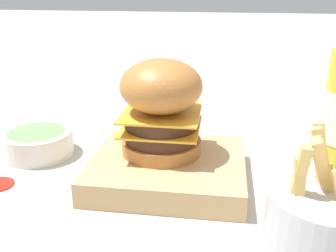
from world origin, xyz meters
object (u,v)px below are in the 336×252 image
(burger, at_px, (161,106))
(fries_basket, at_px, (321,234))
(spoon, at_px, (173,114))
(side_bowl, at_px, (38,142))
(serving_board, at_px, (168,169))

(burger, distance_m, fries_basket, 0.28)
(burger, height_order, fries_basket, burger)
(fries_basket, xyz_separation_m, spoon, (0.21, -0.46, -0.05))
(side_bowl, bearing_deg, spoon, -131.76)
(burger, distance_m, side_bowl, 0.24)
(side_bowl, bearing_deg, fries_basket, 149.82)
(fries_basket, distance_m, side_bowl, 0.47)
(fries_basket, relative_size, side_bowl, 1.34)
(serving_board, height_order, side_bowl, side_bowl)
(side_bowl, distance_m, spoon, 0.30)
(fries_basket, bearing_deg, burger, -46.56)
(side_bowl, bearing_deg, burger, 170.25)
(serving_board, height_order, spoon, serving_board)
(spoon, bearing_deg, burger, -125.24)
(serving_board, bearing_deg, spoon, -84.00)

